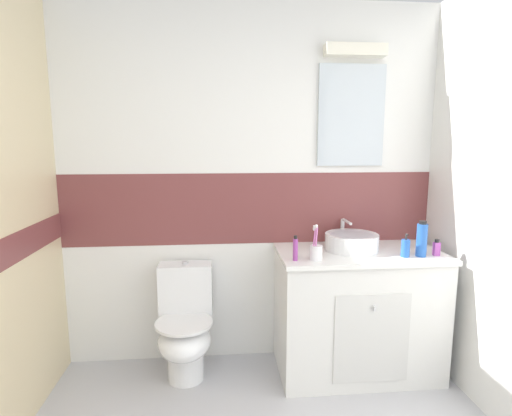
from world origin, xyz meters
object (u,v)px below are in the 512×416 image
soap_dispenser (405,248)px  shampoo_bottle_tall (422,239)px  toilet (185,326)px  perfume_flask_small (437,248)px  toothbrush_cup (316,251)px  sink_basin (351,241)px  toothpaste_tube_upright (295,249)px

soap_dispenser → shampoo_bottle_tall: shampoo_bottle_tall is taller
toilet → perfume_flask_small: bearing=-6.5°
soap_dispenser → shampoo_bottle_tall: (0.11, 0.01, 0.05)m
toilet → shampoo_bottle_tall: 1.63m
toilet → shampoo_bottle_tall: shampoo_bottle_tall is taller
toilet → toothbrush_cup: toothbrush_cup is taller
sink_basin → toilet: size_ratio=0.52×
toothpaste_tube_upright → perfume_flask_small: size_ratio=1.48×
toothpaste_tube_upright → perfume_flask_small: 0.92m
toothbrush_cup → perfume_flask_small: size_ratio=2.12×
sink_basin → toothpaste_tube_upright: sink_basin is taller
soap_dispenser → perfume_flask_small: (0.21, 0.01, -0.01)m
soap_dispenser → shampoo_bottle_tall: bearing=3.5°
toilet → shampoo_bottle_tall: size_ratio=3.36×
toothbrush_cup → perfume_flask_small: bearing=2.0°
toilet → toothbrush_cup: size_ratio=3.42×
toothbrush_cup → toothpaste_tube_upright: size_ratio=1.43×
sink_basin → toothbrush_cup: 0.36m
toothbrush_cup → shampoo_bottle_tall: 0.68m
sink_basin → toothpaste_tube_upright: size_ratio=2.56×
sink_basin → perfume_flask_small: (0.49, -0.19, -0.01)m
perfume_flask_small → shampoo_bottle_tall: bearing=-176.4°
toothpaste_tube_upright → perfume_flask_small: (0.92, 0.03, -0.02)m
toilet → shampoo_bottle_tall: bearing=-7.2°
toothbrush_cup → toilet: bearing=165.6°
toothbrush_cup → shampoo_bottle_tall: (0.68, 0.02, 0.05)m
toilet → perfume_flask_small: perfume_flask_small is taller
toothbrush_cup → soap_dispenser: size_ratio=1.47×
shampoo_bottle_tall → toothpaste_tube_upright: shampoo_bottle_tall is taller
toothpaste_tube_upright → perfume_flask_small: toothpaste_tube_upright is taller
sink_basin → shampoo_bottle_tall: (0.39, -0.19, 0.05)m
soap_dispenser → toothbrush_cup: bearing=-178.6°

